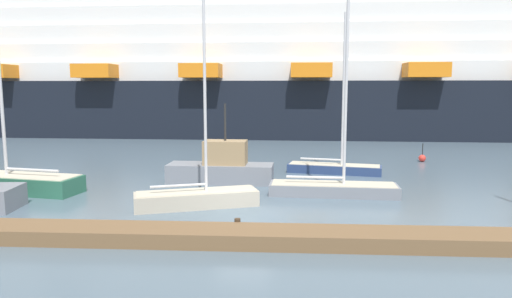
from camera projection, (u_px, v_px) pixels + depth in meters
name	position (u px, v px, depth m)	size (l,w,h in m)	color
ground_plane	(244.00, 216.00, 20.92)	(600.00, 600.00, 0.00)	slate
dock_pier	(235.00, 236.00, 17.24)	(27.76, 1.95, 0.69)	brown
sailboat_0	(334.00, 185.00, 24.96)	(6.98, 2.14, 11.90)	gray
sailboat_2	(197.00, 196.00, 22.54)	(6.16, 3.38, 10.21)	#BCB29E
sailboat_3	(334.00, 166.00, 31.41)	(6.46, 2.76, 10.68)	navy
sailboat_4	(16.00, 181.00, 25.79)	(7.73, 3.40, 10.87)	#2D6B51
fishing_boat_0	(222.00, 167.00, 28.27)	(6.52, 2.24, 4.86)	gray
channel_buoy_0	(422.00, 158.00, 36.28)	(0.55, 0.55, 1.45)	red
cruise_ship	(214.00, 74.00, 58.60)	(119.29, 20.98, 23.19)	black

